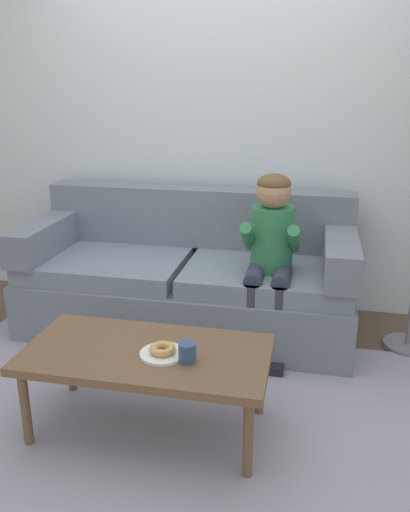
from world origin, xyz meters
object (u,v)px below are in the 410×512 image
object	(u,v)px
couch	(189,280)
toy_controller	(87,366)
coffee_table	(147,358)
mug	(187,352)
person_child	(271,247)
donut	(163,349)

from	to	relation	value
couch	toy_controller	world-z (taller)	couch
coffee_table	couch	bearing A→B (deg)	94.09
mug	toy_controller	xyz separation A→B (m)	(-0.74, 0.51, -0.45)
person_child	donut	world-z (taller)	person_child
couch	toy_controller	xyz separation A→B (m)	(-0.44, -0.71, -0.31)
coffee_table	toy_controller	size ratio (longest dim) A/B	5.06
couch	toy_controller	bearing A→B (deg)	-122.02
person_child	toy_controller	size ratio (longest dim) A/B	4.87
person_child	mug	distance (m)	1.07
coffee_table	donut	size ratio (longest dim) A/B	9.52
toy_controller	person_child	bearing A→B (deg)	21.44
couch	toy_controller	distance (m)	0.89
coffee_table	donut	bearing A→B (deg)	-17.55
couch	mug	distance (m)	1.26
mug	toy_controller	world-z (taller)	mug
mug	coffee_table	bearing A→B (deg)	164.48
couch	mug	bearing A→B (deg)	-76.47
mug	toy_controller	size ratio (longest dim) A/B	0.40
toy_controller	mug	bearing A→B (deg)	-39.98
donut	mug	size ratio (longest dim) A/B	1.33
coffee_table	person_child	size ratio (longest dim) A/B	1.04
donut	mug	world-z (taller)	mug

